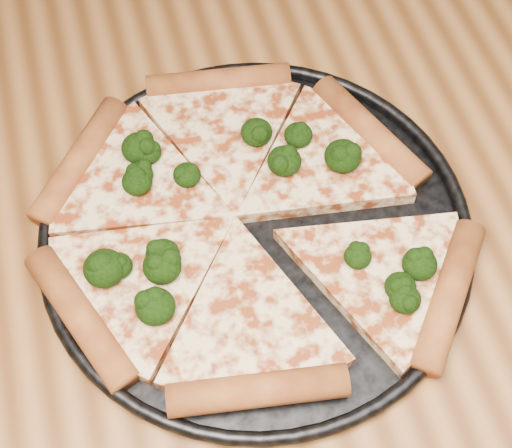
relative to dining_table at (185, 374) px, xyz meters
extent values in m
cube|color=#985F2F|center=(0.00, 0.00, 0.07)|extent=(1.20, 0.90, 0.04)
cube|color=brown|center=(0.54, 0.39, -0.30)|extent=(0.06, 0.06, 0.71)
cylinder|color=black|center=(0.09, 0.08, 0.09)|extent=(0.37, 0.37, 0.01)
torus|color=black|center=(0.09, 0.08, 0.10)|extent=(0.39, 0.39, 0.01)
cylinder|color=#AD5F2B|center=(0.22, 0.15, 0.11)|extent=(0.08, 0.14, 0.03)
cylinder|color=#AD5F2B|center=(0.10, 0.24, 0.11)|extent=(0.14, 0.05, 0.03)
cylinder|color=#AD5F2B|center=(-0.05, 0.19, 0.11)|extent=(0.11, 0.13, 0.03)
cylinder|color=#AD5F2B|center=(-0.07, 0.03, 0.11)|extent=(0.08, 0.14, 0.03)
cylinder|color=#AD5F2B|center=(0.05, -0.07, 0.11)|extent=(0.14, 0.05, 0.03)
cylinder|color=#AD5F2B|center=(0.23, -0.03, 0.11)|extent=(0.11, 0.13, 0.03)
ellipsoid|color=black|center=(0.21, 0.00, 0.12)|extent=(0.03, 0.03, 0.02)
ellipsoid|color=black|center=(0.15, 0.15, 0.12)|extent=(0.03, 0.03, 0.02)
ellipsoid|color=black|center=(0.12, 0.17, 0.12)|extent=(0.03, 0.03, 0.02)
ellipsoid|color=black|center=(0.02, 0.17, 0.12)|extent=(0.03, 0.03, 0.02)
ellipsoid|color=black|center=(0.19, -0.02, 0.12)|extent=(0.03, 0.03, 0.02)
ellipsoid|color=black|center=(-0.03, 0.06, 0.12)|extent=(0.02, 0.02, 0.02)
ellipsoid|color=black|center=(0.01, 0.18, 0.12)|extent=(0.03, 0.03, 0.02)
ellipsoid|color=black|center=(-0.01, 0.02, 0.12)|extent=(0.03, 0.03, 0.02)
ellipsoid|color=black|center=(0.00, 0.05, 0.12)|extent=(0.03, 0.03, 0.02)
ellipsoid|color=black|center=(0.19, -0.03, 0.12)|extent=(0.03, 0.03, 0.02)
ellipsoid|color=black|center=(0.04, 0.14, 0.12)|extent=(0.03, 0.03, 0.02)
ellipsoid|color=black|center=(-0.04, 0.06, 0.12)|extent=(0.04, 0.04, 0.03)
ellipsoid|color=black|center=(0.19, 0.12, 0.12)|extent=(0.03, 0.03, 0.03)
ellipsoid|color=black|center=(0.01, 0.06, 0.12)|extent=(0.03, 0.03, 0.02)
ellipsoid|color=black|center=(0.00, 0.15, 0.12)|extent=(0.03, 0.03, 0.02)
ellipsoid|color=black|center=(0.16, 0.02, 0.12)|extent=(0.02, 0.02, 0.02)
ellipsoid|color=black|center=(0.00, 0.14, 0.12)|extent=(0.03, 0.03, 0.02)
ellipsoid|color=black|center=(0.13, 0.13, 0.12)|extent=(0.03, 0.03, 0.02)
camera|label=1|loc=(0.00, -0.24, 0.67)|focal=52.09mm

